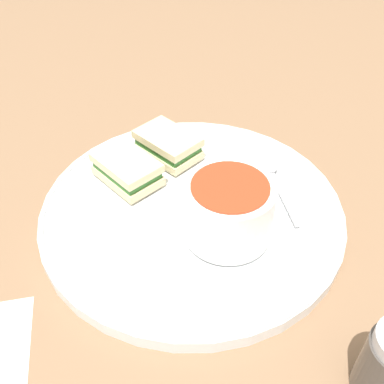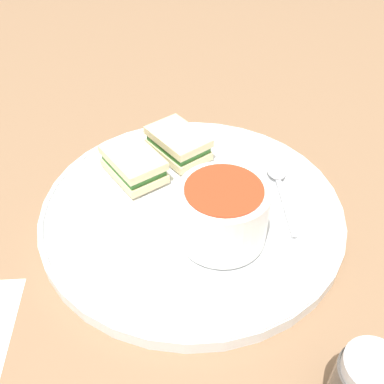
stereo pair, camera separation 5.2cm
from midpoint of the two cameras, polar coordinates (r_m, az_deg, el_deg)
ground_plane at (r=0.54m, az=2.72°, el=-3.24°), size 2.40×2.40×0.00m
plate at (r=0.54m, az=2.76°, el=-2.42°), size 0.36×0.36×0.02m
soup_bowl at (r=0.47m, az=7.04°, el=-2.80°), size 0.10×0.10×0.07m
spoon at (r=0.58m, az=13.41°, el=1.79°), size 0.07×0.12×0.01m
sandwich_half_near at (r=0.60m, az=0.71°, el=6.14°), size 0.10×0.09×0.03m
sandwich_half_far at (r=0.56m, az=-4.86°, el=3.47°), size 0.10×0.09×0.03m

